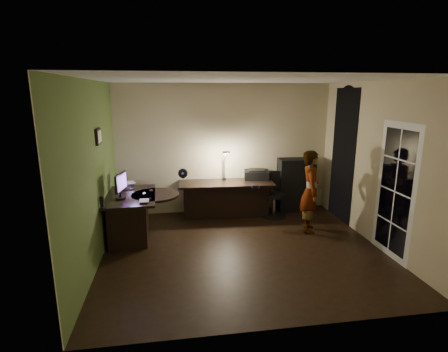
{
  "coord_description": "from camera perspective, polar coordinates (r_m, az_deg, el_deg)",
  "views": [
    {
      "loc": [
        -1.11,
        -5.19,
        2.52
      ],
      "look_at": [
        -0.15,
        1.05,
        1.0
      ],
      "focal_mm": 28.0,
      "sensor_mm": 36.0,
      "label": 1
    }
  ],
  "objects": [
    {
      "name": "green_wall_overlay",
      "position": [
        5.44,
        -20.51,
        0.23
      ],
      "size": [
        0.0,
        4.0,
        2.7
      ],
      "primitive_type": "cube",
      "color": "#4E692F",
      "rests_on": "floor"
    },
    {
      "name": "desk_right",
      "position": [
        7.24,
        0.34,
        -3.81
      ],
      "size": [
        1.96,
        0.77,
        0.72
      ],
      "primitive_type": "cube",
      "rotation": [
        0.0,
        0.0,
        -0.05
      ],
      "color": "black",
      "rests_on": "floor"
    },
    {
      "name": "phone",
      "position": [
        6.41,
        -11.81,
        -2.3
      ],
      "size": [
        0.08,
        0.13,
        0.01
      ],
      "primitive_type": "cube",
      "rotation": [
        0.0,
        0.0,
        0.15
      ],
      "color": "black",
      "rests_on": "desk_left"
    },
    {
      "name": "wall_right",
      "position": [
        6.3,
        23.78,
        1.66
      ],
      "size": [
        0.01,
        4.0,
        2.7
      ],
      "primitive_type": "cube",
      "color": "#C4B78F",
      "rests_on": "floor"
    },
    {
      "name": "laptop",
      "position": [
        6.62,
        -15.63,
        -0.29
      ],
      "size": [
        0.37,
        0.36,
        0.2
      ],
      "primitive_type": "cube",
      "rotation": [
        0.0,
        0.0,
        0.36
      ],
      "color": "silver",
      "rests_on": "laptop_stand"
    },
    {
      "name": "ceiling",
      "position": [
        5.31,
        3.45,
        15.5
      ],
      "size": [
        4.5,
        4.0,
        0.01
      ],
      "primitive_type": "cube",
      "color": "silver",
      "rests_on": "floor"
    },
    {
      "name": "laptop_stand",
      "position": [
        6.65,
        -15.55,
        -1.53
      ],
      "size": [
        0.26,
        0.22,
        0.1
      ],
      "primitive_type": "cube",
      "rotation": [
        0.0,
        0.0,
        0.14
      ],
      "color": "silver",
      "rests_on": "desk_left"
    },
    {
      "name": "arched_doorway",
      "position": [
        7.27,
        18.85,
        3.15
      ],
      "size": [
        0.01,
        0.9,
        2.6
      ],
      "primitive_type": "cube",
      "color": "black",
      "rests_on": "floor"
    },
    {
      "name": "framed_picture",
      "position": [
        5.79,
        -19.86,
        6.08
      ],
      "size": [
        0.04,
        0.3,
        0.25
      ],
      "primitive_type": "cube",
      "color": "black",
      "rests_on": "wall_left"
    },
    {
      "name": "notepad",
      "position": [
        5.83,
        -12.89,
        -3.94
      ],
      "size": [
        0.16,
        0.21,
        0.01
      ],
      "primitive_type": "cube",
      "rotation": [
        0.0,
        0.0,
        0.03
      ],
      "color": "silver",
      "rests_on": "desk_left"
    },
    {
      "name": "mouse",
      "position": [
        6.2,
        -12.88,
        -2.77
      ],
      "size": [
        0.07,
        0.1,
        0.03
      ],
      "primitive_type": "ellipsoid",
      "rotation": [
        0.0,
        0.0,
        -0.14
      ],
      "color": "silver",
      "rests_on": "desk_left"
    },
    {
      "name": "printer",
      "position": [
        7.41,
        5.31,
        0.24
      ],
      "size": [
        0.56,
        0.47,
        0.22
      ],
      "primitive_type": "cube",
      "rotation": [
        0.0,
        0.0,
        -0.17
      ],
      "color": "black",
      "rests_on": "desk_right"
    },
    {
      "name": "speaker",
      "position": [
        5.7,
        -19.33,
        -3.98
      ],
      "size": [
        0.07,
        0.07,
        0.16
      ],
      "primitive_type": "cylinder",
      "rotation": [
        0.0,
        0.0,
        -0.07
      ],
      "color": "black",
      "rests_on": "desk_left"
    },
    {
      "name": "french_door",
      "position": [
        5.91,
        26.16,
        -2.3
      ],
      "size": [
        0.02,
        0.92,
        2.1
      ],
      "primitive_type": "cube",
      "color": "white",
      "rests_on": "floor"
    },
    {
      "name": "floor",
      "position": [
        5.88,
        3.07,
        -11.93
      ],
      "size": [
        4.5,
        4.0,
        0.01
      ],
      "primitive_type": "cube",
      "color": "black",
      "rests_on": "ground"
    },
    {
      "name": "headphones",
      "position": [
        6.75,
        5.13,
        -1.71
      ],
      "size": [
        0.19,
        0.13,
        0.08
      ],
      "primitive_type": "cube",
      "rotation": [
        0.0,
        0.0,
        -0.38
      ],
      "color": "#10219F",
      "rests_on": "desk_right"
    },
    {
      "name": "wall_left",
      "position": [
        5.44,
        -20.67,
        0.22
      ],
      "size": [
        0.01,
        4.0,
        2.7
      ],
      "primitive_type": "cube",
      "color": "#C4B78F",
      "rests_on": "floor"
    },
    {
      "name": "wall_front",
      "position": [
        3.57,
        9.94,
        -5.84
      ],
      "size": [
        4.5,
        0.01,
        2.7
      ],
      "primitive_type": "cube",
      "color": "#C4B78F",
      "rests_on": "floor"
    },
    {
      "name": "person",
      "position": [
        6.57,
        13.96,
        -2.46
      ],
      "size": [
        0.49,
        0.62,
        1.51
      ],
      "primitive_type": "imported",
      "rotation": [
        0.0,
        0.0,
        1.3
      ],
      "color": "#D8A88C",
      "rests_on": "floor"
    },
    {
      "name": "pen",
      "position": [
        5.92,
        -11.88,
        -3.62
      ],
      "size": [
        0.02,
        0.14,
        0.01
      ],
      "primitive_type": "cube",
      "rotation": [
        0.0,
        0.0,
        0.09
      ],
      "color": "black",
      "rests_on": "desk_left"
    },
    {
      "name": "cabinet",
      "position": [
        7.7,
        11.61,
        -1.4
      ],
      "size": [
        0.77,
        0.41,
        1.14
      ],
      "primitive_type": "cube",
      "rotation": [
        0.0,
        0.0,
        -0.04
      ],
      "color": "black",
      "rests_on": "floor"
    },
    {
      "name": "desk_left",
      "position": [
        6.39,
        -14.79,
        -6.39
      ],
      "size": [
        0.88,
        1.39,
        0.78
      ],
      "primitive_type": "cube",
      "rotation": [
        0.0,
        0.0,
        0.04
      ],
      "color": "black",
      "rests_on": "floor"
    },
    {
      "name": "monitor",
      "position": [
        6.05,
        -16.62,
        -2.08
      ],
      "size": [
        0.19,
        0.47,
        0.3
      ],
      "primitive_type": "cube",
      "rotation": [
        0.0,
        0.0,
        -0.21
      ],
      "color": "black",
      "rests_on": "desk_left"
    },
    {
      "name": "wall_back",
      "position": [
        7.37,
        0.02,
        4.41
      ],
      "size": [
        4.5,
        0.01,
        2.7
      ],
      "primitive_type": "cube",
      "color": "#C4B78F",
      "rests_on": "floor"
    },
    {
      "name": "desk_lamp",
      "position": [
        7.25,
        0.05,
        1.95
      ],
      "size": [
        0.2,
        0.34,
        0.71
      ],
      "primitive_type": "cube",
      "rotation": [
        0.0,
        0.0,
        -0.11
      ],
      "color": "black",
      "rests_on": "desk_right"
    },
    {
      "name": "desk_fan",
      "position": [
        7.15,
        -6.7,
        0.04
      ],
      "size": [
        0.22,
        0.17,
        0.3
      ],
      "primitive_type": "cube",
      "rotation": [
        0.0,
        0.0,
        -0.35
      ],
      "color": "black",
      "rests_on": "desk_right"
    },
    {
      "name": "office_chair",
      "position": [
        7.27,
        8.22,
        -3.08
      ],
      "size": [
        0.53,
        0.53,
        0.92
      ],
      "primitive_type": "cube",
      "rotation": [
        0.0,
        0.0,
        0.04
      ],
      "color": "black",
      "rests_on": "floor"
    }
  ]
}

